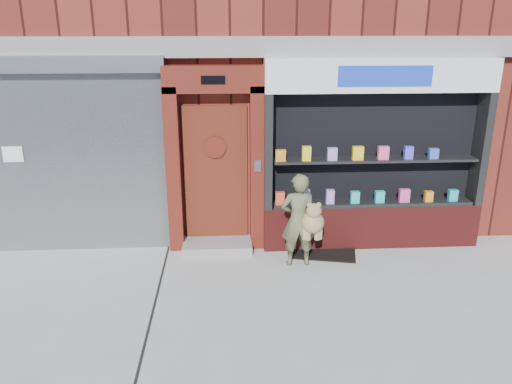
{
  "coord_description": "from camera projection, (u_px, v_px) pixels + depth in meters",
  "views": [
    {
      "loc": [
        -0.59,
        -5.66,
        3.42
      ],
      "look_at": [
        -0.17,
        1.0,
        1.21
      ],
      "focal_mm": 35.0,
      "sensor_mm": 36.0,
      "label": 1
    }
  ],
  "objects": [
    {
      "name": "ground",
      "position": [
        274.0,
        304.0,
        6.48
      ],
      "size": [
        80.0,
        80.0,
        0.0
      ],
      "primitive_type": "plane",
      "color": "#9E9E99",
      "rests_on": "ground"
    },
    {
      "name": "building",
      "position": [
        249.0,
        0.0,
        10.9
      ],
      "size": [
        12.0,
        8.16,
        8.0
      ],
      "color": "#4F1812",
      "rests_on": "ground"
    },
    {
      "name": "shutter_bay",
      "position": [
        67.0,
        145.0,
        7.58
      ],
      "size": [
        3.1,
        0.3,
        3.04
      ],
      "color": "gray",
      "rests_on": "ground"
    },
    {
      "name": "red_door_bay",
      "position": [
        215.0,
        160.0,
        7.74
      ],
      "size": [
        1.52,
        0.58,
        2.9
      ],
      "color": "#54160E",
      "rests_on": "ground"
    },
    {
      "name": "pharmacy_bay",
      "position": [
        374.0,
        164.0,
        7.87
      ],
      "size": [
        3.5,
        0.41,
        3.0
      ],
      "color": "maroon",
      "rests_on": "ground"
    },
    {
      "name": "woman",
      "position": [
        301.0,
        220.0,
        7.34
      ],
      "size": [
        0.62,
        0.47,
        1.43
      ],
      "color": "brown",
      "rests_on": "ground"
    },
    {
      "name": "doormat",
      "position": [
        323.0,
        251.0,
        8.0
      ],
      "size": [
        1.15,
        0.92,
        0.03
      ],
      "primitive_type": "cube",
      "rotation": [
        0.0,
        0.0,
        -0.22
      ],
      "color": "black",
      "rests_on": "ground"
    }
  ]
}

